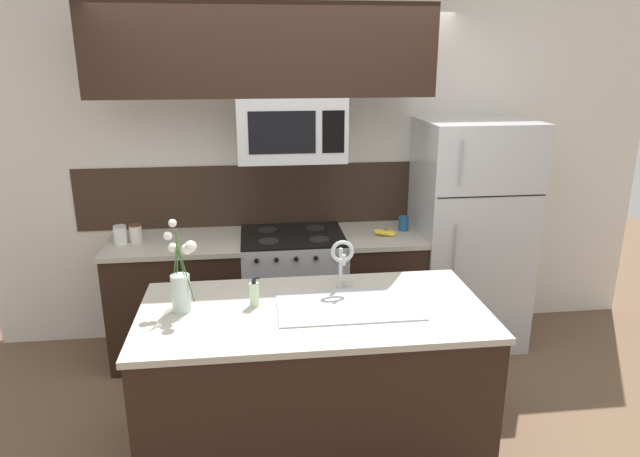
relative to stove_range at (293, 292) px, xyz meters
The scene contains 18 objects.
ground_plane 1.01m from the stove_range, 90.00° to the right, with size 10.00×10.00×0.00m, color brown.
rear_partition 0.97m from the stove_range, 51.72° to the left, with size 5.20×0.10×2.60m, color silver.
splash_band 0.76m from the stove_range, 90.00° to the left, with size 3.24×0.01×0.48m, color #332319.
back_counter_left 0.85m from the stove_range, behind, with size 0.98×0.65×0.91m.
back_counter_right 0.67m from the stove_range, ahead, with size 0.61×0.65×0.91m.
stove_range is the anchor object (origin of this frame).
microwave 1.24m from the stove_range, 89.84° to the right, with size 0.74×0.40×0.44m.
upper_cabinet_band 1.78m from the stove_range, 164.89° to the right, with size 2.29×0.34×0.60m, color black.
refrigerator 1.43m from the stove_range, ahead, with size 0.82×0.74×1.75m.
storage_jar_tall 1.33m from the stove_range, behind, with size 0.09×0.09×0.13m.
storage_jar_medium 1.24m from the stove_range, behind, with size 0.09×0.09×0.13m.
banana_bunch 0.84m from the stove_range, ahead, with size 0.19×0.13×0.07m.
coffee_tin 0.99m from the stove_range, ahead, with size 0.08×0.08×0.11m, color #1E5184.
island_counter 1.25m from the stove_range, 89.28° to the right, with size 1.85×0.91×0.91m.
kitchen_sink 1.32m from the stove_range, 80.75° to the right, with size 0.76×0.44×0.16m.
sink_faucet 1.23m from the stove_range, 78.80° to the right, with size 0.14×0.14×0.31m.
dish_soap_bottle 1.32m from the stove_range, 103.98° to the right, with size 0.06×0.05×0.16m.
flower_vase 1.49m from the stove_range, 119.35° to the right, with size 0.18×0.19×0.48m.
Camera 1 is at (-0.29, -3.11, 2.21)m, focal length 32.00 mm.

